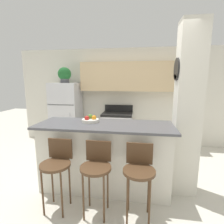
% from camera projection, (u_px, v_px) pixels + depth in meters
% --- Properties ---
extents(ground_plane, '(14.00, 14.00, 0.00)m').
position_uv_depth(ground_plane, '(105.00, 186.00, 2.89)').
color(ground_plane, beige).
extents(wall_back, '(5.60, 0.38, 2.55)m').
position_uv_depth(wall_back, '(125.00, 89.00, 4.61)').
color(wall_back, silver).
rests_on(wall_back, ground_plane).
extents(pillar_right, '(0.38, 0.32, 2.55)m').
position_uv_depth(pillar_right, '(187.00, 111.00, 2.57)').
color(pillar_right, silver).
rests_on(pillar_right, ground_plane).
extents(counter_bar, '(2.10, 0.75, 1.07)m').
position_uv_depth(counter_bar, '(105.00, 156.00, 2.79)').
color(counter_bar, silver).
rests_on(counter_bar, ground_plane).
extents(refrigerator, '(0.72, 0.66, 1.66)m').
position_uv_depth(refrigerator, '(66.00, 114.00, 4.67)').
color(refrigerator, silver).
rests_on(refrigerator, ground_plane).
extents(stove_range, '(0.76, 0.64, 1.07)m').
position_uv_depth(stove_range, '(117.00, 130.00, 4.54)').
color(stove_range, silver).
rests_on(stove_range, ground_plane).
extents(bar_stool_left, '(0.40, 0.40, 0.95)m').
position_uv_depth(bar_stool_left, '(57.00, 164.00, 2.31)').
color(bar_stool_left, '#4C331E').
rests_on(bar_stool_left, ground_plane).
extents(bar_stool_mid, '(0.40, 0.40, 0.95)m').
position_uv_depth(bar_stool_mid, '(96.00, 167.00, 2.23)').
color(bar_stool_mid, '#4C331E').
rests_on(bar_stool_mid, ground_plane).
extents(bar_stool_right, '(0.40, 0.40, 0.95)m').
position_uv_depth(bar_stool_right, '(139.00, 171.00, 2.15)').
color(bar_stool_right, '#4C331E').
rests_on(bar_stool_right, ground_plane).
extents(potted_plant_on_fridge, '(0.34, 0.34, 0.40)m').
position_uv_depth(potted_plant_on_fridge, '(65.00, 75.00, 4.48)').
color(potted_plant_on_fridge, '#4C4C51').
rests_on(potted_plant_on_fridge, refrigerator).
extents(fruit_bowl, '(0.27, 0.27, 0.12)m').
position_uv_depth(fruit_bowl, '(90.00, 120.00, 2.81)').
color(fruit_bowl, silver).
rests_on(fruit_bowl, counter_bar).
extents(trash_bin, '(0.28, 0.28, 0.38)m').
position_uv_depth(trash_bin, '(86.00, 141.00, 4.49)').
color(trash_bin, black).
rests_on(trash_bin, ground_plane).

